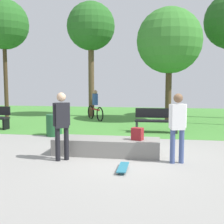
% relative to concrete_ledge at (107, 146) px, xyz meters
% --- Properties ---
extents(ground_plane, '(28.00, 28.00, 0.00)m').
position_rel_concrete_ledge_xyz_m(ground_plane, '(0.58, -0.04, -0.22)').
color(ground_plane, gray).
extents(grass_lawn, '(26.60, 11.59, 0.01)m').
position_rel_concrete_ledge_xyz_m(grass_lawn, '(0.58, 8.17, -0.21)').
color(grass_lawn, '#478C38').
rests_on(grass_lawn, ground_plane).
extents(concrete_ledge, '(2.81, 0.86, 0.43)m').
position_rel_concrete_ledge_xyz_m(concrete_ledge, '(0.00, 0.00, 0.00)').
color(concrete_ledge, gray).
rests_on(concrete_ledge, ground_plane).
extents(backpack_on_ledge, '(0.33, 0.28, 0.32)m').
position_rel_concrete_ledge_xyz_m(backpack_on_ledge, '(0.83, -0.08, 0.38)').
color(backpack_on_ledge, maroon).
rests_on(backpack_on_ledge, concrete_ledge).
extents(skater_performing_trick, '(0.38, 0.34, 1.68)m').
position_rel_concrete_ledge_xyz_m(skater_performing_trick, '(-0.98, -0.76, 0.77)').
color(skater_performing_trick, black).
rests_on(skater_performing_trick, ground_plane).
extents(skater_watching, '(0.42, 0.27, 1.67)m').
position_rel_concrete_ledge_xyz_m(skater_watching, '(1.81, -0.56, 0.76)').
color(skater_watching, '#3F5184').
rests_on(skater_watching, ground_plane).
extents(skateboard_by_ledge, '(0.21, 0.80, 0.08)m').
position_rel_concrete_ledge_xyz_m(skateboard_by_ledge, '(0.61, -1.33, -0.15)').
color(skateboard_by_ledge, teal).
rests_on(skateboard_by_ledge, ground_plane).
extents(park_bench_center_lawn, '(1.62, 0.53, 0.91)m').
position_rel_concrete_ledge_xyz_m(park_bench_center_lawn, '(1.27, 3.63, 0.26)').
color(park_bench_center_lawn, black).
rests_on(park_bench_center_lawn, ground_plane).
extents(tree_broad_elm, '(3.09, 3.09, 5.38)m').
position_rel_concrete_ledge_xyz_m(tree_broad_elm, '(1.78, 6.87, 3.60)').
color(tree_broad_elm, '#4C3823').
rests_on(tree_broad_elm, grass_lawn).
extents(tree_slender_maple, '(2.62, 2.62, 6.21)m').
position_rel_concrete_ledge_xyz_m(tree_slender_maple, '(-6.80, 7.25, 4.66)').
color(tree_slender_maple, '#42301E').
rests_on(tree_slender_maple, grass_lawn).
extents(tree_young_birch, '(2.56, 2.56, 6.12)m').
position_rel_concrete_ledge_xyz_m(tree_young_birch, '(-2.31, 8.15, 4.56)').
color(tree_young_birch, brown).
rests_on(tree_young_birch, grass_lawn).
extents(trash_bin, '(0.55, 0.55, 0.77)m').
position_rel_concrete_ledge_xyz_m(trash_bin, '(-2.32, 2.33, 0.17)').
color(trash_bin, '#1E592D').
rests_on(trash_bin, ground_plane).
extents(cyclist_on_bicycle, '(1.14, 1.49, 1.52)m').
position_rel_concrete_ledge_xyz_m(cyclist_on_bicycle, '(-1.81, 6.82, 0.42)').
color(cyclist_on_bicycle, black).
rests_on(cyclist_on_bicycle, ground_plane).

